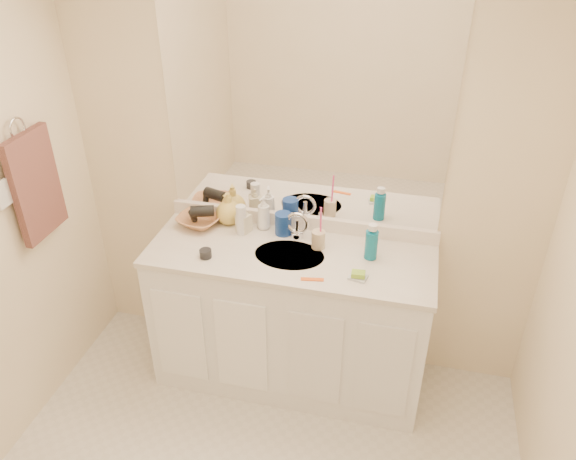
{
  "coord_description": "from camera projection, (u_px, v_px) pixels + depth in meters",
  "views": [
    {
      "loc": [
        0.57,
        -1.36,
        2.52
      ],
      "look_at": [
        0.0,
        0.97,
        1.05
      ],
      "focal_mm": 35.0,
      "sensor_mm": 36.0,
      "label": 1
    }
  ],
  "objects": [
    {
      "name": "tan_cup",
      "position": [
        318.0,
        240.0,
        2.97
      ],
      "size": [
        0.09,
        0.09,
        0.1
      ],
      "primitive_type": "cylinder",
      "rotation": [
        0.0,
        0.0,
        0.29
      ],
      "color": "beige",
      "rests_on": "countertop"
    },
    {
      "name": "switch_plate",
      "position": [
        3.0,
        194.0,
        2.62
      ],
      "size": [
        0.01,
        0.08,
        0.13
      ],
      "primitive_type": "cube",
      "color": "white",
      "rests_on": "wall_left"
    },
    {
      "name": "wicker_basket",
      "position": [
        200.0,
        220.0,
        3.18
      ],
      "size": [
        0.29,
        0.29,
        0.06
      ],
      "primitive_type": "imported",
      "rotation": [
        0.0,
        0.0,
        -0.24
      ],
      "color": "#B7764A",
      "rests_on": "countertop"
    },
    {
      "name": "dark_jar",
      "position": [
        206.0,
        254.0,
        2.9
      ],
      "size": [
        0.08,
        0.08,
        0.04
      ],
      "primitive_type": "cylinder",
      "rotation": [
        0.0,
        0.0,
        0.32
      ],
      "color": "black",
      "rests_on": "countertop"
    },
    {
      "name": "wall_back",
      "position": [
        302.0,
        176.0,
        3.01
      ],
      "size": [
        2.6,
        0.02,
        2.4
      ],
      "primitive_type": "cube",
      "color": "#FBE8C5",
      "rests_on": "floor"
    },
    {
      "name": "vanity_cabinet",
      "position": [
        290.0,
        319.0,
        3.19
      ],
      "size": [
        1.5,
        0.55,
        0.85
      ],
      "primitive_type": "cube",
      "color": "white",
      "rests_on": "floor"
    },
    {
      "name": "sink_basin",
      "position": [
        289.0,
        257.0,
        2.94
      ],
      "size": [
        0.37,
        0.37,
        0.02
      ],
      "primitive_type": "cylinder",
      "color": "beige",
      "rests_on": "countertop"
    },
    {
      "name": "orange_comb",
      "position": [
        312.0,
        279.0,
        2.75
      ],
      "size": [
        0.12,
        0.04,
        0.0
      ],
      "primitive_type": "cube",
      "rotation": [
        0.0,
        0.0,
        0.17
      ],
      "color": "#EC5B18",
      "rests_on": "countertop"
    },
    {
      "name": "hand_towel",
      "position": [
        36.0,
        185.0,
        2.8
      ],
      "size": [
        0.04,
        0.32,
        0.55
      ],
      "primitive_type": "cube",
      "color": "#4C2C28",
      "rests_on": "towel_ring"
    },
    {
      "name": "extra_white_bottle",
      "position": [
        241.0,
        220.0,
        3.07
      ],
      "size": [
        0.07,
        0.07,
        0.17
      ],
      "primitive_type": "cylinder",
      "rotation": [
        0.0,
        0.0,
        -0.43
      ],
      "color": "silver",
      "rests_on": "countertop"
    },
    {
      "name": "hair_dryer",
      "position": [
        202.0,
        211.0,
        3.15
      ],
      "size": [
        0.14,
        0.1,
        0.06
      ],
      "primitive_type": "cylinder",
      "rotation": [
        0.0,
        1.57,
        0.32
      ],
      "color": "black",
      "rests_on": "wicker_basket"
    },
    {
      "name": "towel_ring",
      "position": [
        17.0,
        128.0,
        2.65
      ],
      "size": [
        0.01,
        0.11,
        0.11
      ],
      "primitive_type": "torus",
      "rotation": [
        0.0,
        1.57,
        0.0
      ],
      "color": "silver",
      "rests_on": "wall_left"
    },
    {
      "name": "soap_bottle_yellow",
      "position": [
        228.0,
        208.0,
        3.17
      ],
      "size": [
        0.19,
        0.19,
        0.19
      ],
      "primitive_type": "imported",
      "rotation": [
        0.0,
        0.0,
        -0.36
      ],
      "color": "#D5B853",
      "rests_on": "countertop"
    },
    {
      "name": "blue_mug",
      "position": [
        283.0,
        224.0,
        3.08
      ],
      "size": [
        0.1,
        0.1,
        0.13
      ],
      "primitive_type": "cylinder",
      "rotation": [
        0.0,
        0.0,
        0.15
      ],
      "color": "navy",
      "rests_on": "countertop"
    },
    {
      "name": "backsplash",
      "position": [
        301.0,
        222.0,
        3.14
      ],
      "size": [
        1.52,
        0.03,
        0.08
      ],
      "primitive_type": "cube",
      "color": "white",
      "rests_on": "countertop"
    },
    {
      "name": "mirror",
      "position": [
        303.0,
        111.0,
        2.82
      ],
      "size": [
        1.48,
        0.01,
        1.2
      ],
      "primitive_type": "cube",
      "color": "white",
      "rests_on": "wall_back"
    },
    {
      "name": "faucet",
      "position": [
        297.0,
        228.0,
        3.05
      ],
      "size": [
        0.02,
        0.02,
        0.11
      ],
      "primitive_type": "cylinder",
      "color": "silver",
      "rests_on": "countertop"
    },
    {
      "name": "countertop",
      "position": [
        290.0,
        255.0,
        2.96
      ],
      "size": [
        1.52,
        0.57,
        0.03
      ],
      "primitive_type": "cube",
      "color": "silver",
      "rests_on": "vanity_cabinet"
    },
    {
      "name": "green_soap",
      "position": [
        358.0,
        274.0,
        2.75
      ],
      "size": [
        0.07,
        0.05,
        0.02
      ],
      "primitive_type": "cube",
      "rotation": [
        0.0,
        0.0,
        0.05
      ],
      "color": "#89BD2E",
      "rests_on": "soap_dish"
    },
    {
      "name": "soap_bottle_white",
      "position": [
        264.0,
        213.0,
        3.11
      ],
      "size": [
        0.09,
        0.09,
        0.2
      ],
      "primitive_type": "imported",
      "rotation": [
        0.0,
        0.0,
        -0.28
      ],
      "color": "white",
      "rests_on": "countertop"
    },
    {
      "name": "soap_dish",
      "position": [
        358.0,
        277.0,
        2.76
      ],
      "size": [
        0.1,
        0.09,
        0.01
      ],
      "primitive_type": "cube",
      "rotation": [
        0.0,
        0.0,
        -0.21
      ],
      "color": "silver",
      "rests_on": "countertop"
    },
    {
      "name": "soap_bottle_cream",
      "position": [
        244.0,
        219.0,
        3.1
      ],
      "size": [
        0.09,
        0.09,
        0.16
      ],
      "primitive_type": "imported",
      "rotation": [
        0.0,
        0.0,
        -0.39
      ],
      "color": "beige",
      "rests_on": "countertop"
    },
    {
      "name": "toothbrush",
      "position": [
        321.0,
        223.0,
        2.91
      ],
      "size": [
        0.01,
        0.04,
        0.2
      ],
      "primitive_type": "cylinder",
      "rotation": [
        0.14,
        0.0,
        0.1
      ],
      "color": "#F9418C",
      "rests_on": "tan_cup"
    },
    {
      "name": "mouthwash_bottle",
      "position": [
        371.0,
        245.0,
        2.87
      ],
      "size": [
        0.07,
        0.07,
        0.16
      ],
      "primitive_type": "cylinder",
      "rotation": [
        0.0,
        0.0,
        -0.11
      ],
      "color": "#0B6D8F",
      "rests_on": "countertop"
    }
  ]
}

